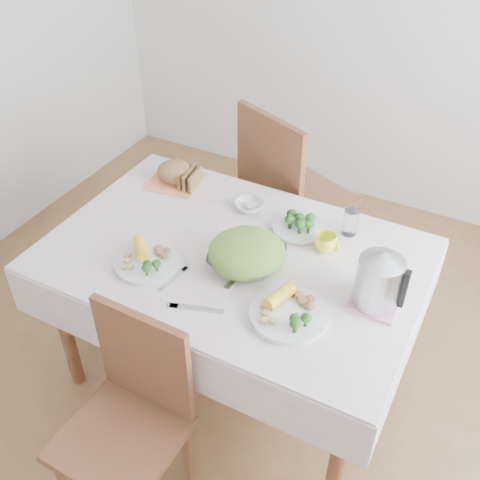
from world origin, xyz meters
The scene contains 19 objects.
floor centered at (0.00, 0.00, 0.00)m, with size 3.60×3.60×0.00m, color brown.
dining_table centered at (0.00, 0.00, 0.38)m, with size 1.40×0.90×0.75m, color brown.
tablecloth centered at (0.00, 0.00, 0.76)m, with size 1.50×1.00×0.01m, color silver.
chair_near centered at (-0.05, -0.74, 0.47)m, with size 0.40×0.40×0.89m, color brown.
chair_far centered at (-0.06, 0.83, 0.47)m, with size 0.48×0.48×1.06m, color brown.
salad_bowl centered at (0.08, -0.04, 0.80)m, with size 0.29×0.29×0.07m, color white.
dinner_plate_left centered at (-0.26, -0.22, 0.77)m, with size 0.26×0.26×0.02m, color white.
dinner_plate_right centered at (0.34, -0.22, 0.77)m, with size 0.28×0.28×0.02m, color white.
broccoli_plate centered at (0.17, 0.26, 0.77)m, with size 0.23×0.23×0.02m, color beige.
napkin centered at (-0.50, 0.34, 0.76)m, with size 0.24×0.24×0.00m, color #FA8A4F.
bread_loaf centered at (-0.50, 0.34, 0.82)m, with size 0.17×0.16×0.10m, color brown.
fruit_bowl centered at (-0.08, 0.30, 0.78)m, with size 0.13×0.13×0.04m, color white.
yellow_mug centered at (0.32, 0.19, 0.80)m, with size 0.09×0.09×0.07m, color #FFF928.
glass_tumbler centered at (0.37, 0.34, 0.83)m, with size 0.06×0.06×0.12m, color white.
pink_tray centered at (0.59, -0.01, 0.77)m, with size 0.17×0.17×0.01m, color pink.
electric_kettle centered at (0.59, -0.01, 0.88)m, with size 0.16×0.16×0.23m, color #B2B5BA.
fork_left centered at (-0.13, -0.25, 0.76)m, with size 0.02×0.16×0.00m, color silver.
fork_right centered at (0.09, -0.11, 0.76)m, with size 0.02×0.17×0.00m, color silver.
knife centered at (0.03, -0.34, 0.76)m, with size 0.02×0.20×0.00m, color silver.
Camera 1 is at (0.84, -1.52, 2.21)m, focal length 42.00 mm.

